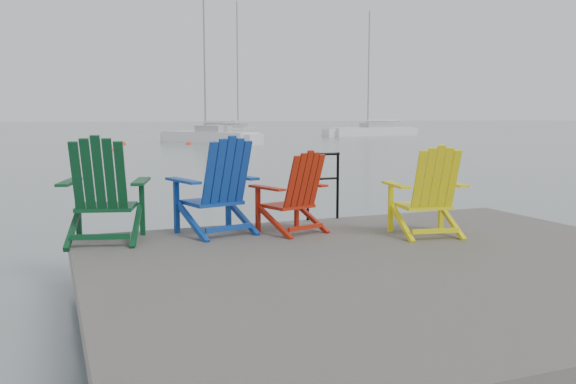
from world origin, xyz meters
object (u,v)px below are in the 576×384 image
object	(u,v)px
chair_green	(103,190)
chair_blue	(218,186)
chair_yellow	(428,191)
buoy_b	(111,151)
handrail	(323,179)
buoy_d	(123,145)
sailboat_mid	(237,132)
chair_red	(294,192)
buoy_c	(189,144)
sailboat_near	(210,138)
buoy_a	(436,185)
sailboat_far	(372,132)

from	to	relation	value
chair_green	chair_blue	bearing A→B (deg)	15.26
chair_yellow	buoy_b	distance (m)	28.75
handrail	buoy_b	bearing A→B (deg)	90.48
buoy_d	sailboat_mid	bearing A→B (deg)	47.93
chair_red	buoy_c	size ratio (longest dim) A/B	2.69
buoy_c	buoy_d	distance (m)	4.35
sailboat_near	sailboat_mid	world-z (taller)	sailboat_mid
buoy_a	buoy_d	distance (m)	28.13
sailboat_far	buoy_d	xyz separation A→B (m)	(-24.22, -9.80, -0.36)
handrail	buoy_d	world-z (taller)	handrail
handrail	chair_blue	size ratio (longest dim) A/B	0.80
handrail	buoy_d	distance (m)	34.23
chair_blue	buoy_d	xyz separation A→B (m)	(2.78, 34.68, -1.07)
chair_blue	sailboat_mid	world-z (taller)	sailboat_mid
chair_green	handrail	bearing A→B (deg)	24.98
handrail	chair_yellow	world-z (taller)	chair_yellow
handrail	chair_green	bearing A→B (deg)	-170.19
chair_blue	sailboat_far	distance (m)	52.04
chair_blue	chair_red	distance (m)	0.91
handrail	chair_green	size ratio (longest dim) A/B	0.78
chair_yellow	chair_green	bearing A→B (deg)	174.57
chair_blue	sailboat_mid	xyz separation A→B (m)	(14.64, 47.82, -0.71)
buoy_a	buoy_d	bearing A→B (deg)	100.76
chair_blue	chair_red	bearing A→B (deg)	-29.61
handrail	sailboat_far	xyz separation A→B (m)	(25.42, 43.99, -0.69)
handrail	buoy_b	size ratio (longest dim) A/B	2.60
buoy_c	buoy_d	xyz separation A→B (m)	(-4.11, 1.41, 0.00)
chair_yellow	buoy_a	xyz separation A→B (m)	(5.80, 8.05, -1.02)
chair_yellow	buoy_a	world-z (taller)	chair_yellow
handrail	chair_blue	bearing A→B (deg)	-162.68
handrail	chair_blue	distance (m)	1.66
sailboat_near	chair_red	bearing A→B (deg)	-133.20
buoy_d	chair_red	bearing A→B (deg)	-93.13
sailboat_near	buoy_c	distance (m)	2.05
chair_green	chair_blue	distance (m)	1.28
chair_green	chair_yellow	distance (m)	3.65
handrail	buoy_b	distance (m)	27.24
buoy_d	chair_blue	bearing A→B (deg)	-94.59
buoy_a	buoy_b	bearing A→B (deg)	107.91
buoy_b	buoy_d	bearing A→B (deg)	78.43
sailboat_far	sailboat_mid	bearing A→B (deg)	69.23
sailboat_mid	buoy_c	bearing A→B (deg)	-92.57
buoy_a	buoy_c	xyz separation A→B (m)	(-1.14, 26.22, 0.00)
chair_green	chair_yellow	bearing A→B (deg)	-0.70
sailboat_near	buoy_a	bearing A→B (deg)	-121.79
buoy_c	buoy_d	world-z (taller)	buoy_d
handrail	buoy_c	distance (m)	33.22
sailboat_near	buoy_c	world-z (taller)	sailboat_near
chair_blue	sailboat_near	world-z (taller)	sailboat_near
chair_green	buoy_c	world-z (taller)	chair_green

